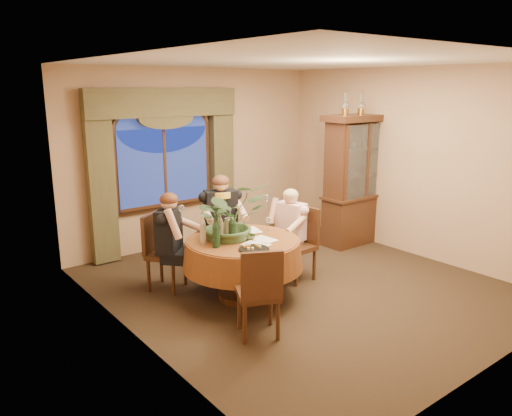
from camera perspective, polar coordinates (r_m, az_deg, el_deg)
floor at (r=6.58m, az=4.95°, el=-8.80°), size 5.00×5.00×0.00m
wall_back at (r=8.15m, az=-6.92°, el=5.80°), size 4.50×0.00×4.50m
wall_right at (r=7.87m, az=17.32°, el=4.99°), size 0.00×5.00×5.00m
ceiling at (r=6.08m, az=5.52°, el=16.37°), size 5.00×5.00×0.00m
window at (r=7.82m, az=-10.40°, el=4.59°), size 1.62×0.10×1.32m
arched_transom at (r=7.74m, az=-10.66°, el=10.30°), size 1.60×0.06×0.44m
drapery_left at (r=7.38m, az=-17.27°, el=2.71°), size 0.38×0.14×2.32m
drapery_right at (r=8.32m, az=-3.90°, el=4.49°), size 0.38×0.14×2.32m
swag_valance at (r=7.66m, az=-10.44°, el=11.77°), size 2.45×0.16×0.42m
dining_table at (r=6.06m, az=-1.50°, el=-6.96°), size 1.70×1.70×0.75m
china_cabinet at (r=8.22m, az=11.52°, el=3.16°), size 1.29×0.51×2.08m
oil_lamp_left at (r=7.82m, az=10.19°, el=11.63°), size 0.11×0.11×0.34m
oil_lamp_center at (r=8.09m, az=11.94°, el=11.62°), size 0.11×0.11×0.34m
oil_lamp_right at (r=8.37m, az=13.57°, el=11.60°), size 0.11×0.11×0.34m
chair_right at (r=6.61m, az=4.64°, el=-4.24°), size 0.44×0.44×0.96m
chair_back_right at (r=6.91m, az=-3.57°, el=-3.40°), size 0.55×0.55×0.96m
chair_back at (r=6.40m, az=-10.21°, el=-5.03°), size 0.59×0.59×0.96m
chair_front_left at (r=5.16m, az=0.24°, el=-9.48°), size 0.56×0.56×0.96m
person_pink at (r=6.70m, az=4.00°, el=-2.84°), size 0.48×0.51×1.21m
person_back at (r=6.19m, az=-9.89°, el=-4.06°), size 0.63×0.62×1.29m
person_scarf at (r=6.87m, az=-4.03°, el=-1.77°), size 0.61×0.58×1.36m
stoneware_vase at (r=5.91m, az=-3.10°, el=-2.39°), size 0.14×0.14×0.25m
centerpiece_plant at (r=5.87m, az=-3.08°, el=1.99°), size 0.86×0.95×0.74m
olive_bowl at (r=5.93m, az=-0.82°, el=-3.33°), size 0.16×0.16×0.05m
cheese_platter at (r=5.53m, az=-0.22°, el=-4.76°), size 0.34×0.34×0.02m
wine_bottle_0 at (r=5.80m, az=-4.12°, el=-2.31°), size 0.07×0.07×0.33m
wine_bottle_1 at (r=5.64m, az=-4.48°, el=-2.78°), size 0.07×0.07×0.33m
wine_bottle_2 at (r=5.60m, az=-4.65°, el=-2.92°), size 0.07×0.07×0.33m
wine_bottle_3 at (r=5.87m, az=-4.52°, el=-2.10°), size 0.07×0.07×0.33m
wine_bottle_4 at (r=5.75m, az=-6.10°, el=-2.49°), size 0.07×0.07×0.33m
wine_bottle_5 at (r=5.74m, az=-2.81°, el=-2.46°), size 0.07×0.07×0.33m
tasting_paper_0 at (r=5.91m, az=0.89°, el=-3.61°), size 0.24×0.32×0.00m
tasting_paper_1 at (r=6.28m, az=-0.60°, el=-2.55°), size 0.28×0.34×0.00m
tasting_paper_2 at (r=5.72m, az=0.01°, el=-4.20°), size 0.30×0.35×0.00m
wine_glass_person_pink at (r=6.26m, az=1.38°, el=-1.78°), size 0.07×0.07×0.18m
wine_glass_person_back at (r=6.01m, az=-6.04°, el=-2.52°), size 0.07×0.07×0.18m
wine_glass_person_scarf at (r=6.35m, az=-2.84°, el=-1.57°), size 0.07×0.07×0.18m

